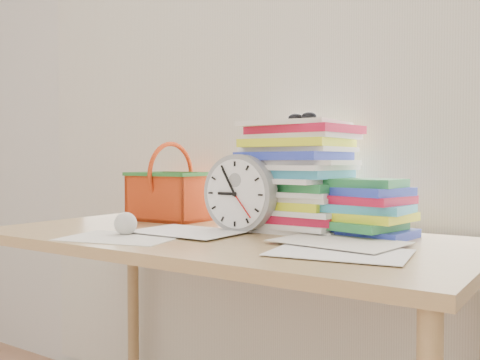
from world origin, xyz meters
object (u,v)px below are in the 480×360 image
Objects in this scene: clock at (240,193)px; desk at (221,261)px; book_stack at (362,208)px; basket at (171,182)px; paper_stack at (298,176)px.

desk is at bearing -103.86° from clock.
basket reaches higher than book_stack.
paper_stack is 1.22× the size of basket.
paper_stack is at bearing 49.32° from clock.
paper_stack is 0.22m from book_stack.
clock is 0.41m from basket.
paper_stack is at bearing 56.85° from desk.
desk is 0.47m from basket.
clock is at bearing -19.94° from basket.
book_stack is 0.71m from basket.
desk is 6.17× the size of clock.
clock is at bearing -160.03° from book_stack.
clock is at bearing -130.68° from paper_stack.
book_stack reaches higher than desk.
desk is at bearing -29.74° from basket.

